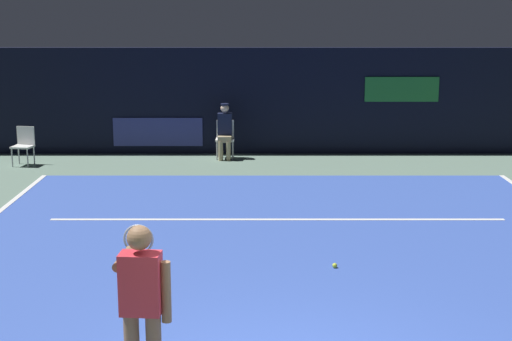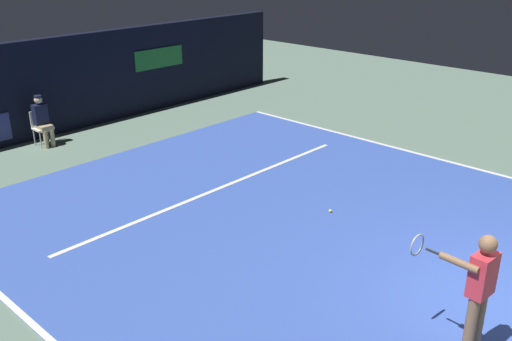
# 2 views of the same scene
# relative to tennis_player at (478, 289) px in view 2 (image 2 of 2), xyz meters

# --- Properties ---
(ground_plane) EXTENTS (31.03, 31.03, 0.00)m
(ground_plane) POSITION_rel_tennis_player_xyz_m (1.38, 4.29, -0.99)
(ground_plane) COLOR slate
(court_surface) EXTENTS (9.95, 10.60, 0.01)m
(court_surface) POSITION_rel_tennis_player_xyz_m (1.38, 4.29, -0.98)
(court_surface) COLOR #3856B2
(court_surface) RESTS_ON ground
(line_sideline_left) EXTENTS (0.10, 10.60, 0.01)m
(line_sideline_left) POSITION_rel_tennis_player_xyz_m (6.31, 4.29, -0.97)
(line_sideline_left) COLOR white
(line_sideline_left) RESTS_ON court_surface
(line_sideline_right) EXTENTS (0.10, 10.60, 0.01)m
(line_sideline_right) POSITION_rel_tennis_player_xyz_m (-3.54, 4.29, -0.97)
(line_sideline_right) COLOR white
(line_sideline_right) RESTS_ON court_surface
(line_service) EXTENTS (7.76, 0.10, 0.01)m
(line_service) POSITION_rel_tennis_player_xyz_m (1.38, 6.14, -0.97)
(line_service) COLOR white
(line_service) RESTS_ON court_surface
(back_wall) EXTENTS (15.91, 0.33, 2.60)m
(back_wall) POSITION_rel_tennis_player_xyz_m (1.38, 12.26, 0.31)
(back_wall) COLOR black
(back_wall) RESTS_ON ground
(tennis_player) EXTENTS (0.56, 0.96, 1.73)m
(tennis_player) POSITION_rel_tennis_player_xyz_m (0.00, 0.00, 0.00)
(tennis_player) COLOR #8C6647
(tennis_player) RESTS_ON ground
(line_judge_on_chair) EXTENTS (0.44, 0.53, 1.32)m
(line_judge_on_chair) POSITION_rel_tennis_player_xyz_m (0.27, 11.50, -0.30)
(line_judge_on_chair) COLOR white
(line_judge_on_chair) RESTS_ON ground
(tennis_ball) EXTENTS (0.07, 0.07, 0.07)m
(tennis_ball) POSITION_rel_tennis_player_xyz_m (2.12, 3.71, -0.94)
(tennis_ball) COLOR #CCE033
(tennis_ball) RESTS_ON court_surface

